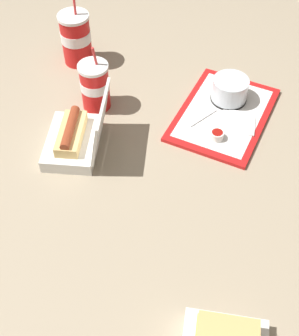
% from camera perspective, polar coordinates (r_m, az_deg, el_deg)
% --- Properties ---
extents(ground_plane, '(3.20, 3.20, 0.00)m').
position_cam_1_polar(ground_plane, '(1.28, -2.05, -2.39)').
color(ground_plane, gray).
extents(food_tray, '(0.41, 0.33, 0.01)m').
position_cam_1_polar(food_tray, '(1.48, 9.00, 6.48)').
color(food_tray, red).
rests_on(food_tray, ground_plane).
extents(cake_container, '(0.11, 0.11, 0.08)m').
position_cam_1_polar(cake_container, '(1.51, 9.75, 9.32)').
color(cake_container, black).
rests_on(cake_container, food_tray).
extents(ketchup_cup, '(0.04, 0.04, 0.02)m').
position_cam_1_polar(ketchup_cup, '(1.39, 8.23, 4.02)').
color(ketchup_cup, white).
rests_on(ketchup_cup, food_tray).
extents(napkin_stack, '(0.10, 0.10, 0.00)m').
position_cam_1_polar(napkin_stack, '(1.45, 10.79, 5.51)').
color(napkin_stack, white).
rests_on(napkin_stack, food_tray).
extents(plastic_fork, '(0.10, 0.07, 0.00)m').
position_cam_1_polar(plastic_fork, '(1.45, 6.49, 6.14)').
color(plastic_fork, white).
rests_on(plastic_fork, food_tray).
extents(clamshell_hotdog_right, '(0.24, 0.21, 0.18)m').
position_cam_1_polar(clamshell_hotdog_right, '(1.36, -8.99, 3.70)').
color(clamshell_hotdog_right, white).
rests_on(clamshell_hotdog_right, ground_plane).
extents(soda_cup_left, '(0.10, 0.10, 0.24)m').
position_cam_1_polar(soda_cup_left, '(1.65, -8.95, 15.38)').
color(soda_cup_left, red).
rests_on(soda_cup_left, ground_plane).
extents(soda_cup_center, '(0.09, 0.09, 0.22)m').
position_cam_1_polar(soda_cup_center, '(1.46, -6.67, 9.94)').
color(soda_cup_center, red).
rests_on(soda_cup_center, ground_plane).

